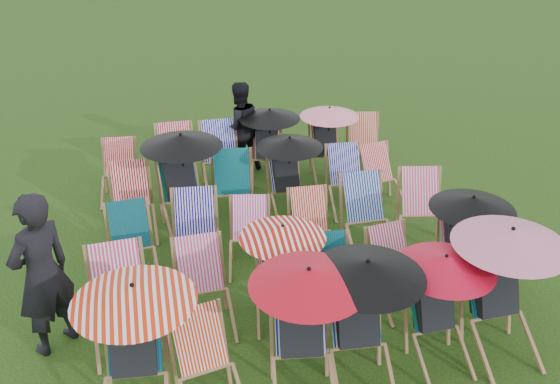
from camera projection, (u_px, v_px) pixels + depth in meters
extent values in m
plane|color=black|center=(281.00, 260.00, 8.39)|extent=(100.00, 100.00, 0.00)
cube|color=#09633E|center=(134.00, 339.00, 6.02)|extent=(0.54, 0.42, 0.60)
cube|color=black|center=(134.00, 343.00, 5.97)|extent=(0.46, 0.48, 0.63)
sphere|color=tan|center=(131.00, 309.00, 5.91)|extent=(0.22, 0.22, 0.22)
cylinder|color=black|center=(137.00, 323.00, 5.81)|extent=(0.03, 0.03, 0.74)
cone|color=red|center=(133.00, 294.00, 5.65)|extent=(1.16, 1.16, 0.18)
cube|color=red|center=(199.00, 339.00, 6.08)|extent=(0.54, 0.44, 0.57)
cube|color=#071092|center=(300.00, 322.00, 6.25)|extent=(0.55, 0.44, 0.60)
cube|color=black|center=(301.00, 325.00, 6.20)|extent=(0.48, 0.49, 0.63)
sphere|color=tan|center=(300.00, 292.00, 6.14)|extent=(0.22, 0.22, 0.22)
cylinder|color=black|center=(308.00, 305.00, 6.04)|extent=(0.03, 0.03, 0.74)
cone|color=#BA0A1B|center=(309.00, 277.00, 5.88)|extent=(1.16, 1.16, 0.18)
cube|color=#07259F|center=(355.00, 313.00, 6.37)|extent=(0.53, 0.40, 0.60)
cube|color=black|center=(356.00, 316.00, 6.33)|extent=(0.45, 0.46, 0.63)
sphere|color=tan|center=(355.00, 284.00, 6.26)|extent=(0.22, 0.22, 0.22)
cylinder|color=black|center=(365.00, 296.00, 6.17)|extent=(0.03, 0.03, 0.73)
cone|color=black|center=(367.00, 269.00, 6.01)|extent=(1.15, 1.15, 0.18)
cube|color=#0A6D34|center=(431.00, 302.00, 6.65)|extent=(0.47, 0.35, 0.54)
cube|color=black|center=(433.00, 304.00, 6.61)|extent=(0.40, 0.41, 0.56)
sphere|color=tan|center=(432.00, 277.00, 6.55)|extent=(0.20, 0.20, 0.20)
cylinder|color=black|center=(442.00, 287.00, 6.47)|extent=(0.03, 0.03, 0.66)
cone|color=#B80A24|center=(446.00, 263.00, 6.33)|extent=(1.04, 1.04, 0.16)
cube|color=#09673E|center=(491.00, 283.00, 6.76)|extent=(0.54, 0.41, 0.63)
cube|color=black|center=(493.00, 286.00, 6.72)|extent=(0.46, 0.47, 0.66)
sphere|color=tan|center=(493.00, 254.00, 6.65)|extent=(0.23, 0.23, 0.23)
cylinder|color=black|center=(506.00, 265.00, 6.56)|extent=(0.03, 0.03, 0.77)
cone|color=#D16B8F|center=(512.00, 237.00, 6.39)|extent=(1.21, 1.21, 0.19)
cube|color=#EF2F77|center=(117.00, 274.00, 6.90)|extent=(0.56, 0.43, 0.64)
cube|color=#E82E81|center=(199.00, 264.00, 7.17)|extent=(0.51, 0.39, 0.59)
cube|color=red|center=(277.00, 266.00, 7.27)|extent=(0.48, 0.38, 0.51)
cube|color=black|center=(278.00, 269.00, 7.23)|extent=(0.41, 0.42, 0.54)
sphere|color=tan|center=(277.00, 244.00, 7.18)|extent=(0.19, 0.19, 0.19)
cylinder|color=black|center=(282.00, 253.00, 7.09)|extent=(0.03, 0.03, 0.63)
cone|color=#B81109|center=(283.00, 232.00, 6.96)|extent=(0.98, 0.98, 0.15)
cube|color=#0A6C23|center=(328.00, 256.00, 7.42)|extent=(0.48, 0.37, 0.53)
cube|color=#E72E64|center=(389.00, 249.00, 7.51)|extent=(0.51, 0.40, 0.55)
cube|color=#CF2981|center=(460.00, 238.00, 7.76)|extent=(0.48, 0.38, 0.54)
cube|color=black|center=(461.00, 240.00, 7.72)|extent=(0.41, 0.43, 0.56)
sphere|color=tan|center=(462.00, 216.00, 7.66)|extent=(0.20, 0.20, 0.20)
cylinder|color=black|center=(469.00, 224.00, 7.58)|extent=(0.03, 0.03, 0.66)
cone|color=black|center=(473.00, 203.00, 7.44)|extent=(1.03, 1.03, 0.16)
cube|color=#096025|center=(129.00, 225.00, 7.96)|extent=(0.51, 0.39, 0.57)
cube|color=#110796|center=(195.00, 213.00, 8.14)|extent=(0.55, 0.43, 0.61)
cube|color=#F230A8|center=(250.00, 218.00, 8.21)|extent=(0.50, 0.41, 0.53)
cube|color=red|center=(309.00, 209.00, 8.37)|extent=(0.47, 0.36, 0.55)
cube|color=#072CA1|center=(363.00, 197.00, 8.53)|extent=(0.52, 0.38, 0.61)
cube|color=#F93174|center=(420.00, 191.00, 8.68)|extent=(0.58, 0.47, 0.61)
cube|color=#BF060E|center=(130.00, 184.00, 8.91)|extent=(0.51, 0.38, 0.59)
cube|color=#0A6F25|center=(178.00, 177.00, 9.07)|extent=(0.56, 0.44, 0.60)
cube|color=black|center=(179.00, 179.00, 9.03)|extent=(0.48, 0.49, 0.63)
sphere|color=tan|center=(176.00, 155.00, 8.96)|extent=(0.22, 0.22, 0.22)
cylinder|color=black|center=(183.00, 162.00, 8.88)|extent=(0.03, 0.03, 0.74)
cone|color=black|center=(181.00, 140.00, 8.72)|extent=(1.16, 1.16, 0.18)
cube|color=#0B733E|center=(232.00, 172.00, 9.20)|extent=(0.56, 0.44, 0.61)
cube|color=#0A0793|center=(284.00, 172.00, 9.43)|extent=(0.44, 0.33, 0.51)
cube|color=black|center=(285.00, 174.00, 9.40)|extent=(0.37, 0.39, 0.54)
sphere|color=tan|center=(284.00, 154.00, 9.34)|extent=(0.19, 0.19, 0.19)
cylinder|color=black|center=(289.00, 160.00, 9.27)|extent=(0.03, 0.03, 0.63)
cone|color=black|center=(290.00, 142.00, 9.13)|extent=(0.99, 0.99, 0.15)
cube|color=#09079F|center=(345.00, 164.00, 9.55)|extent=(0.50, 0.38, 0.57)
cube|color=red|center=(376.00, 162.00, 9.67)|extent=(0.50, 0.41, 0.54)
cube|color=red|center=(119.00, 156.00, 9.86)|extent=(0.49, 0.39, 0.54)
cube|color=red|center=(175.00, 143.00, 10.10)|extent=(0.53, 0.39, 0.62)
cube|color=#0D08AD|center=(219.00, 141.00, 10.17)|extent=(0.53, 0.39, 0.63)
cube|color=red|center=(267.00, 142.00, 10.42)|extent=(0.49, 0.39, 0.52)
cube|color=black|center=(267.00, 143.00, 10.38)|extent=(0.43, 0.44, 0.54)
sphere|color=tan|center=(266.00, 125.00, 10.33)|extent=(0.19, 0.19, 0.19)
cylinder|color=black|center=(270.00, 131.00, 10.24)|extent=(0.03, 0.03, 0.63)
cone|color=black|center=(270.00, 114.00, 10.10)|extent=(1.00, 1.00, 0.15)
cube|color=red|center=(324.00, 139.00, 10.55)|extent=(0.45, 0.34, 0.51)
cube|color=black|center=(325.00, 140.00, 10.52)|extent=(0.38, 0.39, 0.53)
sphere|color=tan|center=(324.00, 123.00, 10.46)|extent=(0.19, 0.19, 0.19)
cylinder|color=black|center=(329.00, 128.00, 10.38)|extent=(0.03, 0.03, 0.62)
cone|color=pink|center=(330.00, 112.00, 10.25)|extent=(0.98, 0.98, 0.15)
cube|color=red|center=(363.00, 130.00, 10.74)|extent=(0.53, 0.44, 0.57)
imported|color=black|center=(42.00, 274.00, 6.49)|extent=(0.82, 0.80, 1.90)
imported|color=black|center=(239.00, 127.00, 10.47)|extent=(0.88, 0.75, 1.57)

